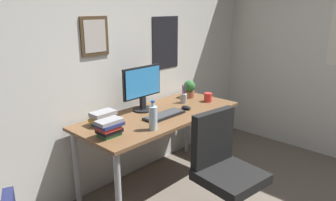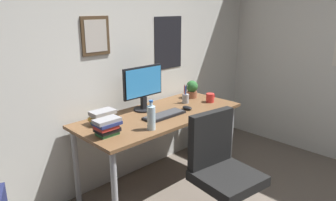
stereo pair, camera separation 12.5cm
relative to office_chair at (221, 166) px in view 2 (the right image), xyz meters
name	(u,v)px [view 2 (the right image)]	position (x,y,z in m)	size (l,w,h in m)	color
wall_back	(108,55)	(-0.19, 1.21, 0.77)	(4.40, 0.10, 2.60)	silver
desk	(161,121)	(0.08, 0.78, 0.15)	(1.64, 0.71, 0.76)	brown
office_chair	(221,166)	(0.00, 0.00, 0.00)	(0.57, 0.57, 0.95)	black
monitor	(143,86)	(0.04, 0.97, 0.47)	(0.46, 0.20, 0.43)	black
keyboard	(164,115)	(0.05, 0.69, 0.24)	(0.43, 0.15, 0.03)	black
computer_mouse	(187,108)	(0.35, 0.68, 0.25)	(0.06, 0.11, 0.04)	black
water_bottle	(151,117)	(-0.25, 0.53, 0.34)	(0.07, 0.07, 0.25)	silver
coffee_mug_near	(210,98)	(0.72, 0.68, 0.28)	(0.12, 0.09, 0.09)	red
potted_plant	(192,89)	(0.70, 0.93, 0.34)	(0.13, 0.13, 0.20)	brown
pen_cup	(186,98)	(0.51, 0.84, 0.29)	(0.07, 0.07, 0.20)	#9EA0A5
book_stack_left	(107,126)	(-0.58, 0.69, 0.31)	(0.21, 0.16, 0.14)	#33723F
book_stack_right	(103,117)	(-0.45, 0.94, 0.29)	(0.23, 0.18, 0.11)	#26727A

